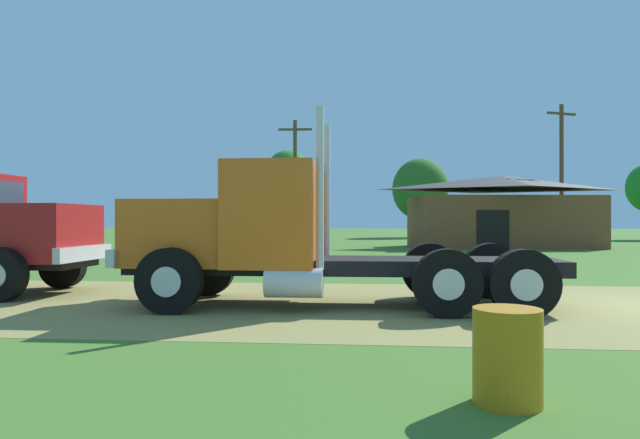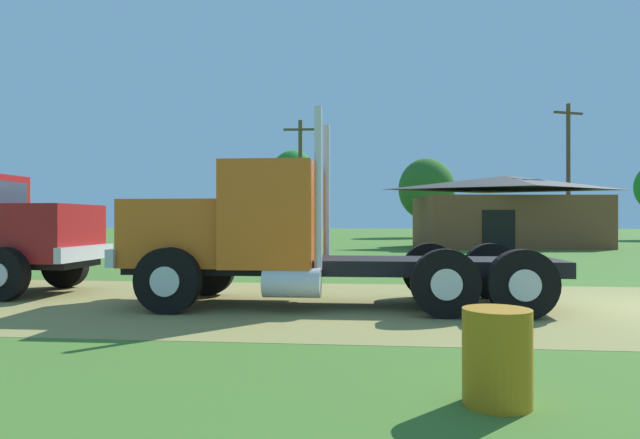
{
  "view_description": "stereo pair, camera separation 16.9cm",
  "coord_description": "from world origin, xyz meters",
  "px_view_note": "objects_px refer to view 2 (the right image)",
  "views": [
    {
      "loc": [
        -5.56,
        -10.63,
        1.63
      ],
      "look_at": [
        -6.6,
        1.17,
        1.65
      ],
      "focal_mm": 30.88,
      "sensor_mm": 36.0,
      "label": 1
    },
    {
      "loc": [
        -5.39,
        -10.61,
        1.63
      ],
      "look_at": [
        -6.6,
        1.17,
        1.65
      ],
      "focal_mm": 30.88,
      "sensor_mm": 36.0,
      "label": 2
    }
  ],
  "objects_px": {
    "steel_barrel": "(497,357)",
    "shed_building": "(507,213)",
    "truck_foreground_white": "(276,238)",
    "utility_pole_near": "(300,179)",
    "utility_pole_far": "(568,171)"
  },
  "relations": [
    {
      "from": "steel_barrel",
      "to": "shed_building",
      "type": "distance_m",
      "value": 29.78
    },
    {
      "from": "truck_foreground_white",
      "to": "utility_pole_near",
      "type": "xyz_separation_m",
      "value": [
        -2.98,
        24.91,
        3.03
      ]
    },
    {
      "from": "shed_building",
      "to": "utility_pole_far",
      "type": "relative_size",
      "value": 1.25
    },
    {
      "from": "utility_pole_near",
      "to": "utility_pole_far",
      "type": "height_order",
      "value": "utility_pole_far"
    },
    {
      "from": "utility_pole_near",
      "to": "utility_pole_far",
      "type": "relative_size",
      "value": 0.89
    },
    {
      "from": "steel_barrel",
      "to": "utility_pole_near",
      "type": "distance_m",
      "value": 31.21
    },
    {
      "from": "truck_foreground_white",
      "to": "utility_pole_near",
      "type": "bearing_deg",
      "value": 96.82
    },
    {
      "from": "truck_foreground_white",
      "to": "utility_pole_near",
      "type": "relative_size",
      "value": 1.01
    },
    {
      "from": "steel_barrel",
      "to": "utility_pole_near",
      "type": "height_order",
      "value": "utility_pole_near"
    },
    {
      "from": "shed_building",
      "to": "utility_pole_near",
      "type": "relative_size",
      "value": 1.41
    },
    {
      "from": "steel_barrel",
      "to": "utility_pole_far",
      "type": "distance_m",
      "value": 34.27
    },
    {
      "from": "utility_pole_far",
      "to": "steel_barrel",
      "type": "bearing_deg",
      "value": -109.45
    },
    {
      "from": "utility_pole_near",
      "to": "steel_barrel",
      "type": "bearing_deg",
      "value": -78.88
    },
    {
      "from": "truck_foreground_white",
      "to": "steel_barrel",
      "type": "relative_size",
      "value": 9.68
    },
    {
      "from": "truck_foreground_white",
      "to": "utility_pole_far",
      "type": "distance_m",
      "value": 30.38
    }
  ]
}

